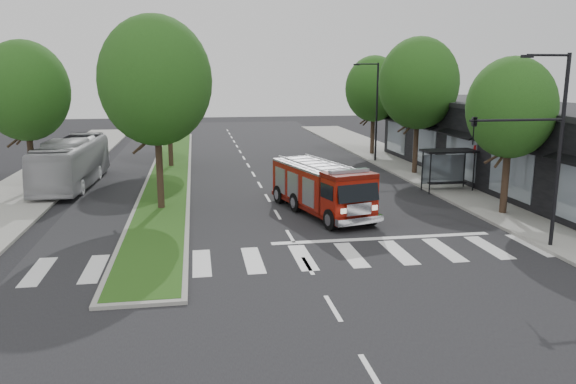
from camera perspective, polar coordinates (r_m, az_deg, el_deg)
name	(u,v)px	position (r m, az deg, el deg)	size (l,w,h in m)	color
ground	(290,236)	(25.37, 0.23, -4.53)	(140.00, 140.00, 0.00)	black
sidewalk_right	(452,184)	(38.47, 16.30, 0.83)	(5.00, 80.00, 0.15)	gray
sidewalk_left	(16,198)	(36.25, -25.91, -0.58)	(5.00, 80.00, 0.15)	gray
median	(170,171)	(42.62, -11.87, 2.12)	(3.00, 50.00, 0.15)	gray
storefront_row	(518,146)	(40.26, 22.31, 4.39)	(8.00, 30.00, 5.00)	black
bus_shelter	(447,159)	(35.95, 15.88, 3.27)	(3.20, 1.60, 2.61)	black
tree_right_near	(511,108)	(30.33, 21.72, 7.93)	(4.40, 4.40, 8.05)	black
tree_right_mid	(419,83)	(41.05, 13.12, 10.69)	(5.60, 5.60, 9.72)	black
tree_right_far	(374,89)	(50.46, 8.72, 10.32)	(5.00, 5.00, 8.73)	black
tree_median_near	(155,81)	(30.04, -13.33, 10.92)	(5.80, 5.80, 10.16)	black
tree_median_far	(168,83)	(44.02, -12.13, 10.81)	(5.60, 5.60, 9.72)	black
tree_left_mid	(25,91)	(37.33, -25.17, 9.27)	(5.20, 5.20, 9.16)	black
streetlight_right_near	(541,138)	(24.76, 24.32, 5.02)	(4.08, 0.22, 8.00)	black
streetlight_right_far	(375,107)	(46.36, 8.83, 8.49)	(2.11, 0.20, 8.00)	black
fire_engine	(321,188)	(29.23, 3.38, 0.36)	(4.31, 8.34, 2.77)	#4F0A04
city_bus	(72,162)	(38.85, -21.09, 2.82)	(2.60, 11.13, 3.10)	#ADAEB2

